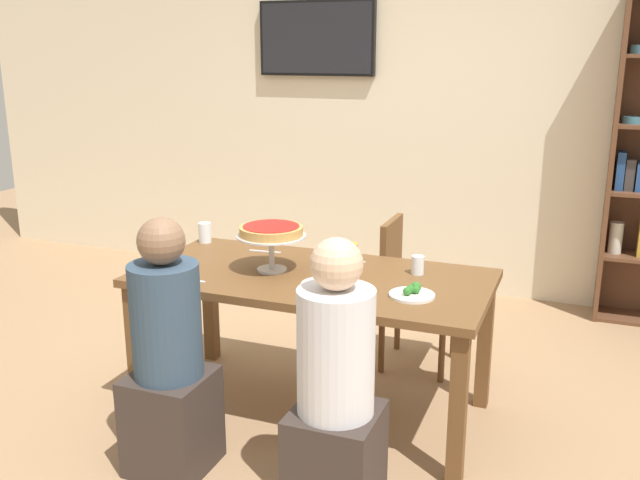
% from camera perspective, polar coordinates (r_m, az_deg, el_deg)
% --- Properties ---
extents(ground_plane, '(12.00, 12.00, 0.00)m').
position_cam_1_polar(ground_plane, '(3.76, -0.57, -13.58)').
color(ground_plane, '#9E7A56').
extents(rear_partition, '(8.00, 0.12, 2.80)m').
position_cam_1_polar(rear_partition, '(5.41, 8.26, 10.72)').
color(rear_partition, beige).
rests_on(rear_partition, ground_plane).
extents(dining_table, '(1.73, 0.86, 0.74)m').
position_cam_1_polar(dining_table, '(3.49, -0.60, -4.19)').
color(dining_table, brown).
rests_on(dining_table, ground_plane).
extents(television, '(0.93, 0.05, 0.56)m').
position_cam_1_polar(television, '(5.55, -0.28, 16.06)').
color(television, black).
extents(diner_near_left, '(0.34, 0.34, 1.15)m').
position_cam_1_polar(diner_near_left, '(3.15, -12.18, -9.94)').
color(diner_near_left, '#382D28').
rests_on(diner_near_left, ground_plane).
extents(diner_near_right, '(0.34, 0.34, 1.15)m').
position_cam_1_polar(diner_near_right, '(2.80, 1.27, -12.97)').
color(diner_near_right, '#382D28').
rests_on(diner_near_right, ground_plane).
extents(chair_far_right, '(0.40, 0.40, 0.87)m').
position_cam_1_polar(chair_far_right, '(4.12, 7.21, -3.70)').
color(chair_far_right, brown).
rests_on(chair_far_right, ground_plane).
extents(deep_dish_pizza_stand, '(0.34, 0.34, 0.23)m').
position_cam_1_polar(deep_dish_pizza_stand, '(3.48, -3.98, 0.52)').
color(deep_dish_pizza_stand, silver).
rests_on(deep_dish_pizza_stand, dining_table).
extents(salad_plate_near_diner, '(0.21, 0.21, 0.06)m').
position_cam_1_polar(salad_plate_near_diner, '(3.18, 7.50, -4.30)').
color(salad_plate_near_diner, white).
rests_on(salad_plate_near_diner, dining_table).
extents(salad_plate_far_diner, '(0.22, 0.22, 0.07)m').
position_cam_1_polar(salad_plate_far_diner, '(3.28, 0.49, -3.56)').
color(salad_plate_far_diner, white).
rests_on(salad_plate_far_diner, dining_table).
extents(beer_glass_amber_tall, '(0.08, 0.08, 0.16)m').
position_cam_1_polar(beer_glass_amber_tall, '(3.43, 2.45, -1.59)').
color(beer_glass_amber_tall, gold).
rests_on(beer_glass_amber_tall, dining_table).
extents(water_glass_clear_near, '(0.06, 0.06, 0.09)m').
position_cam_1_polar(water_glass_clear_near, '(3.49, 7.94, -2.03)').
color(water_glass_clear_near, white).
rests_on(water_glass_clear_near, dining_table).
extents(water_glass_clear_far, '(0.07, 0.07, 0.11)m').
position_cam_1_polar(water_glass_clear_far, '(4.07, -9.33, 0.60)').
color(water_glass_clear_far, white).
rests_on(water_glass_clear_far, dining_table).
extents(cutlery_fork_near, '(0.18, 0.03, 0.00)m').
position_cam_1_polar(cutlery_fork_near, '(3.85, -4.50, -0.93)').
color(cutlery_fork_near, silver).
rests_on(cutlery_fork_near, dining_table).
extents(cutlery_knife_near, '(0.18, 0.07, 0.00)m').
position_cam_1_polar(cutlery_knife_near, '(3.71, 2.50, -1.56)').
color(cutlery_knife_near, silver).
rests_on(cutlery_knife_near, dining_table).
extents(cutlery_fork_far, '(0.18, 0.02, 0.00)m').
position_cam_1_polar(cutlery_fork_far, '(3.43, -10.64, -3.21)').
color(cutlery_fork_far, silver).
rests_on(cutlery_fork_far, dining_table).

